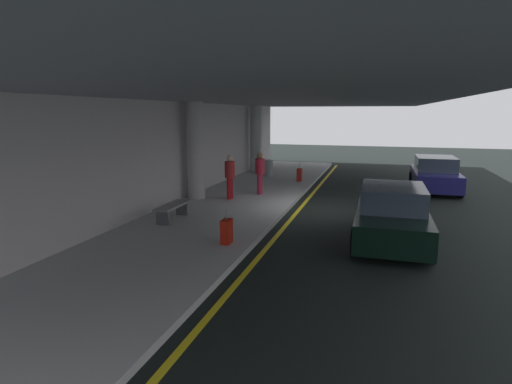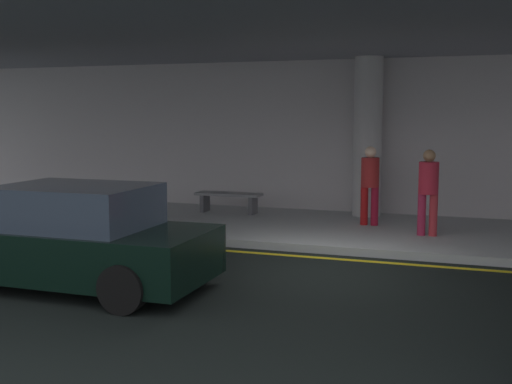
{
  "view_description": "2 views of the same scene",
  "coord_description": "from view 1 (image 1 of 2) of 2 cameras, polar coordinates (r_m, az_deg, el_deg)",
  "views": [
    {
      "loc": [
        -14.32,
        -1.94,
        3.4
      ],
      "look_at": [
        -1.73,
        1.82,
        0.87
      ],
      "focal_mm": 28.99,
      "sensor_mm": 36.0,
      "label": 1
    },
    {
      "loc": [
        2.4,
        -10.07,
        2.51
      ],
      "look_at": [
        -1.62,
        1.54,
        1.01
      ],
      "focal_mm": 44.92,
      "sensor_mm": 36.0,
      "label": 2
    }
  ],
  "objects": [
    {
      "name": "ground_plane",
      "position": [
        14.84,
        8.67,
        -2.48
      ],
      "size": [
        60.0,
        60.0,
        0.0
      ],
      "primitive_type": "plane",
      "color": "black"
    },
    {
      "name": "sidewalk",
      "position": [
        15.54,
        -2.71,
        -1.48
      ],
      "size": [
        26.0,
        4.2,
        0.15
      ],
      "primitive_type": "cube",
      "color": "#A7AAAC",
      "rests_on": "ground"
    },
    {
      "name": "lane_stripe_yellow",
      "position": [
        14.95,
        6.07,
        -2.3
      ],
      "size": [
        26.0,
        0.14,
        0.01
      ],
      "primitive_type": "cube",
      "color": "yellow",
      "rests_on": "ground"
    },
    {
      "name": "support_column_far_left",
      "position": [
        15.85,
        -8.35,
        5.62
      ],
      "size": [
        0.65,
        0.65,
        3.65
      ],
      "primitive_type": "cylinder",
      "color": "#ACA9AA",
      "rests_on": "sidewalk"
    },
    {
      "name": "support_column_left_mid",
      "position": [
        23.33,
        -0.01,
        7.39
      ],
      "size": [
        0.65,
        0.65,
        3.65
      ],
      "primitive_type": "cylinder",
      "color": "#A6AAAB",
      "rests_on": "sidewalk"
    },
    {
      "name": "ceiling_overhang",
      "position": [
        15.03,
        -1.0,
        12.99
      ],
      "size": [
        28.0,
        13.2,
        0.3
      ],
      "primitive_type": "cube",
      "color": "gray",
      "rests_on": "support_column_far_left"
    },
    {
      "name": "terminal_back_wall",
      "position": [
        16.13,
        -10.37,
        5.38
      ],
      "size": [
        26.0,
        0.3,
        3.8
      ],
      "primitive_type": "cube",
      "color": "#B3ADAF",
      "rests_on": "ground"
    },
    {
      "name": "car_black",
      "position": [
        11.56,
        18.23,
        -3.1
      ],
      "size": [
        4.1,
        1.92,
        1.5
      ],
      "rotation": [
        0.0,
        0.0,
        0.01
      ],
      "color": "black",
      "rests_on": "ground"
    },
    {
      "name": "car_navy",
      "position": [
        19.88,
        23.45,
        2.22
      ],
      "size": [
        4.1,
        1.92,
        1.5
      ],
      "rotation": [
        0.0,
        0.0,
        3.22
      ],
      "color": "navy",
      "rests_on": "ground"
    },
    {
      "name": "traveler_with_luggage",
      "position": [
        16.65,
        0.54,
        3.0
      ],
      "size": [
        0.38,
        0.38,
        1.68
      ],
      "rotation": [
        0.0,
        0.0,
        3.89
      ],
      "color": "maroon",
      "rests_on": "sidewalk"
    },
    {
      "name": "person_waiting_for_ride",
      "position": [
        15.72,
        -3.63,
        2.51
      ],
      "size": [
        0.38,
        0.38,
        1.68
      ],
      "rotation": [
        0.0,
        0.0,
        3.46
      ],
      "color": "#A01113",
      "rests_on": "sidewalk"
    },
    {
      "name": "suitcase_upright_primary",
      "position": [
        10.46,
        -4.08,
        -5.44
      ],
      "size": [
        0.36,
        0.22,
        0.9
      ],
      "rotation": [
        0.0,
        0.0,
        -0.46
      ],
      "color": "#A1170A",
      "rests_on": "sidewalk"
    },
    {
      "name": "suitcase_upright_secondary",
      "position": [
        20.01,
        6.02,
        2.39
      ],
      "size": [
        0.36,
        0.22,
        0.9
      ],
      "rotation": [
        0.0,
        0.0,
        0.4
      ],
      "color": "maroon",
      "rests_on": "sidewalk"
    },
    {
      "name": "bench_metal",
      "position": [
        12.97,
        -11.41,
        -2.24
      ],
      "size": [
        1.6,
        0.5,
        0.48
      ],
      "color": "slate",
      "rests_on": "sidewalk"
    },
    {
      "name": "trash_bin_steel",
      "position": [
        21.55,
        1.66,
        3.36
      ],
      "size": [
        0.56,
        0.56,
        0.85
      ],
      "primitive_type": "cylinder",
      "color": "gray",
      "rests_on": "sidewalk"
    }
  ]
}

